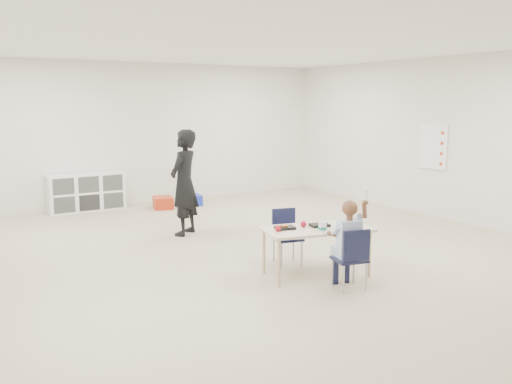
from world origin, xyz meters
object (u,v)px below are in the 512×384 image
table (316,251)px  chair_near (349,258)px  cubby_shelf (86,192)px  child (350,240)px  adult (184,183)px

table → chair_near: bearing=-74.3°
cubby_shelf → child: bearing=-76.8°
chair_near → adult: adult is taller
child → cubby_shelf: child is taller
cubby_shelf → adult: adult is taller
table → chair_near: (0.03, -0.55, 0.05)m
child → adult: 3.26m
adult → child: bearing=60.2°
chair_near → child: bearing=0.0°
table → chair_near: 0.56m
chair_near → child: size_ratio=0.63×
child → chair_near: bearing=0.0°
table → adult: 2.75m
chair_near → adult: 3.28m
adult → cubby_shelf: bearing=-112.3°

